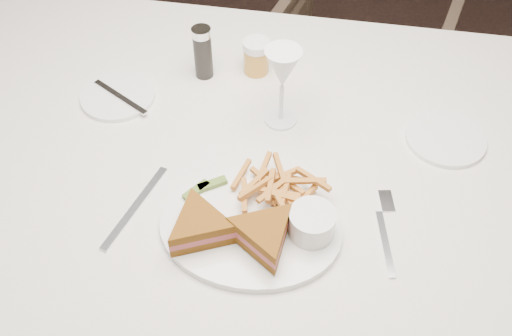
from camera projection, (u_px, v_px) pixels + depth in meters
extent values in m
plane|color=black|center=(165.00, 263.00, 1.83)|extent=(5.00, 5.00, 0.00)
cube|color=silver|center=(262.00, 269.00, 1.38)|extent=(1.66, 1.19, 0.75)
imported|color=#4B3A2E|center=(351.00, 76.00, 1.99)|extent=(0.64, 0.61, 0.59)
ellipsoid|color=white|center=(250.00, 228.00, 0.99)|extent=(0.34, 0.28, 0.01)
cube|color=silver|center=(135.00, 207.00, 1.03)|extent=(0.05, 0.20, 0.00)
cylinder|color=white|center=(118.00, 96.00, 1.23)|extent=(0.16, 0.16, 0.01)
cylinder|color=white|center=(445.00, 138.00, 1.14)|extent=(0.16, 0.16, 0.01)
cylinder|color=black|center=(203.00, 53.00, 1.24)|extent=(0.04, 0.04, 0.12)
cylinder|color=#C6862F|center=(256.00, 57.00, 1.26)|extent=(0.06, 0.06, 0.08)
cube|color=#4A6924|center=(212.00, 184.00, 1.04)|extent=(0.05, 0.05, 0.01)
cube|color=#4A6924|center=(196.00, 191.00, 1.03)|extent=(0.04, 0.06, 0.01)
cylinder|color=white|center=(312.00, 223.00, 0.96)|extent=(0.08, 0.08, 0.05)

